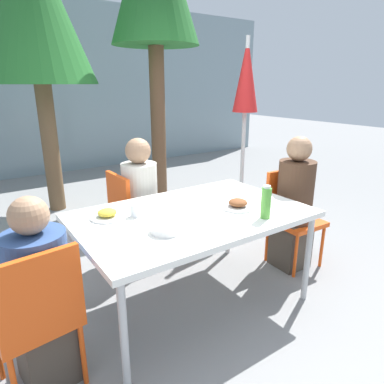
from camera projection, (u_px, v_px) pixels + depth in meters
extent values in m
plane|color=gray|center=(192.00, 301.00, 2.61)|extent=(24.00, 24.00, 0.00)
cube|color=gray|center=(36.00, 89.00, 5.92)|extent=(10.00, 0.20, 3.00)
cube|color=white|center=(192.00, 215.00, 2.40)|extent=(1.59, 1.03, 0.04)
cylinder|color=#B7B7B7|center=(124.00, 337.00, 1.75)|extent=(0.04, 0.04, 0.69)
cylinder|color=#B7B7B7|center=(308.00, 258.00, 2.54)|extent=(0.04, 0.04, 0.69)
cylinder|color=#B7B7B7|center=(73.00, 264.00, 2.47)|extent=(0.04, 0.04, 0.69)
cylinder|color=#B7B7B7|center=(229.00, 220.00, 3.26)|extent=(0.04, 0.04, 0.69)
cube|color=#E54C14|center=(34.00, 318.00, 1.79)|extent=(0.45, 0.45, 0.04)
cube|color=#E54C14|center=(40.00, 296.00, 1.59)|extent=(0.40, 0.08, 0.42)
cylinder|color=#E54C14|center=(59.00, 322.00, 2.08)|extent=(0.03, 0.03, 0.39)
cylinder|color=#E54C14|center=(83.00, 354.00, 1.84)|extent=(0.03, 0.03, 0.39)
cube|color=#473D33|center=(49.00, 344.00, 1.88)|extent=(0.32, 0.32, 0.43)
cylinder|color=navy|center=(38.00, 274.00, 1.75)|extent=(0.32, 0.32, 0.45)
sphere|color=#9E7556|center=(29.00, 216.00, 1.65)|extent=(0.19, 0.19, 0.19)
cube|color=#E54C14|center=(296.00, 222.00, 3.04)|extent=(0.42, 0.42, 0.04)
cube|color=#E54C14|center=(283.00, 192.00, 3.12)|extent=(0.40, 0.05, 0.42)
cylinder|color=#E54C14|center=(322.00, 247.00, 3.05)|extent=(0.03, 0.03, 0.39)
cylinder|color=#E54C14|center=(296.00, 256.00, 2.88)|extent=(0.03, 0.03, 0.39)
cylinder|color=#E54C14|center=(293.00, 233.00, 3.33)|extent=(0.03, 0.03, 0.39)
cylinder|color=#E54C14|center=(267.00, 241.00, 3.16)|extent=(0.03, 0.03, 0.39)
cube|color=#473D33|center=(290.00, 243.00, 3.07)|extent=(0.29, 0.29, 0.43)
cylinder|color=#472D1E|center=(295.00, 192.00, 2.93)|extent=(0.31, 0.31, 0.54)
sphere|color=#9E7556|center=(299.00, 149.00, 2.81)|extent=(0.21, 0.21, 0.21)
cube|color=#E54C14|center=(139.00, 219.00, 3.11)|extent=(0.42, 0.42, 0.04)
cube|color=#E54C14|center=(119.00, 199.00, 2.93)|extent=(0.05, 0.40, 0.42)
cylinder|color=#E54C14|center=(147.00, 230.00, 3.40)|extent=(0.03, 0.03, 0.39)
cylinder|color=#E54C14|center=(165.00, 242.00, 3.14)|extent=(0.03, 0.03, 0.39)
cylinder|color=#E54C14|center=(115.00, 239.00, 3.21)|extent=(0.03, 0.03, 0.39)
cylinder|color=#E54C14|center=(132.00, 252.00, 2.95)|extent=(0.03, 0.03, 0.39)
cube|color=#383842|center=(142.00, 240.00, 3.13)|extent=(0.29, 0.29, 0.43)
cylinder|color=beige|center=(140.00, 192.00, 2.99)|extent=(0.31, 0.31, 0.50)
sphere|color=#9E7556|center=(138.00, 151.00, 2.88)|extent=(0.22, 0.22, 0.22)
cylinder|color=#333333|center=(240.00, 220.00, 4.10)|extent=(0.36, 0.36, 0.05)
cylinder|color=#BCBCBC|center=(244.00, 136.00, 3.80)|extent=(0.04, 0.04, 2.06)
cone|color=red|center=(246.00, 75.00, 3.60)|extent=(0.27, 0.27, 0.76)
cylinder|color=white|center=(238.00, 207.00, 2.48)|extent=(0.25, 0.25, 0.01)
ellipsoid|color=brown|center=(238.00, 203.00, 2.46)|extent=(0.13, 0.13, 0.05)
cylinder|color=white|center=(107.00, 217.00, 2.29)|extent=(0.23, 0.23, 0.01)
ellipsoid|color=gold|center=(107.00, 213.00, 2.28)|extent=(0.13, 0.13, 0.05)
cylinder|color=#51A338|center=(266.00, 203.00, 2.26)|extent=(0.07, 0.07, 0.21)
cylinder|color=white|center=(267.00, 187.00, 2.23)|extent=(0.05, 0.05, 0.02)
cylinder|color=white|center=(136.00, 210.00, 2.31)|extent=(0.08, 0.08, 0.09)
cylinder|color=white|center=(166.00, 228.00, 2.07)|extent=(0.19, 0.19, 0.05)
cylinder|color=brown|center=(51.00, 150.00, 4.31)|extent=(0.20, 0.20, 1.58)
cone|color=#236628|center=(32.00, 3.00, 3.81)|extent=(1.30, 1.30, 1.73)
cylinder|color=brown|center=(158.00, 127.00, 4.66)|extent=(0.20, 0.20, 2.05)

